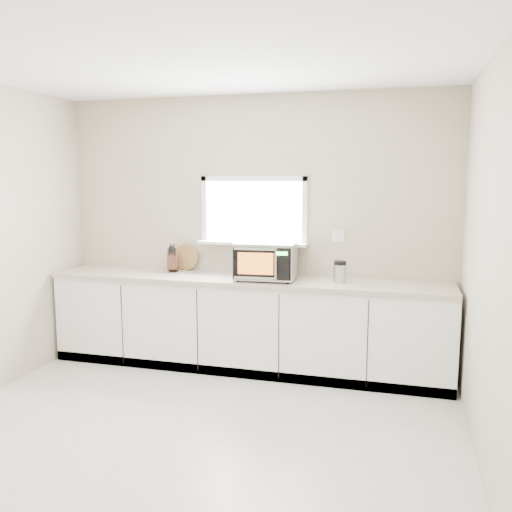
% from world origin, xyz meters
% --- Properties ---
extents(ground, '(4.00, 4.00, 0.00)m').
position_xyz_m(ground, '(0.00, 0.00, 0.00)').
color(ground, beige).
rests_on(ground, ground).
extents(back_wall, '(4.00, 0.17, 2.70)m').
position_xyz_m(back_wall, '(0.00, 2.00, 1.36)').
color(back_wall, beige).
rests_on(back_wall, ground).
extents(cabinets, '(3.92, 0.60, 0.88)m').
position_xyz_m(cabinets, '(0.00, 1.70, 0.44)').
color(cabinets, white).
rests_on(cabinets, ground).
extents(countertop, '(3.92, 0.64, 0.04)m').
position_xyz_m(countertop, '(0.00, 1.69, 0.90)').
color(countertop, '#B6AB96').
rests_on(countertop, cabinets).
extents(microwave, '(0.59, 0.48, 0.36)m').
position_xyz_m(microwave, '(0.21, 1.65, 1.11)').
color(microwave, black).
rests_on(microwave, countertop).
extents(knife_block, '(0.15, 0.22, 0.29)m').
position_xyz_m(knife_block, '(-0.82, 1.81, 1.05)').
color(knife_block, '#4C281B').
rests_on(knife_block, countertop).
extents(cutting_board, '(0.27, 0.07, 0.27)m').
position_xyz_m(cutting_board, '(-0.73, 1.94, 1.06)').
color(cutting_board, olive).
rests_on(cutting_board, countertop).
extents(coffee_grinder, '(0.13, 0.13, 0.21)m').
position_xyz_m(coffee_grinder, '(0.91, 1.69, 1.02)').
color(coffee_grinder, '#AEB0B6').
rests_on(coffee_grinder, countertop).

